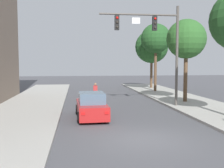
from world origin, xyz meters
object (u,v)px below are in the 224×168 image
Objects in this scene: pedestrian_crossing_road at (95,91)px; street_tree_second at (186,39)px; traffic_signal_mast at (156,37)px; street_tree_third at (156,39)px; street_tree_farthest at (152,47)px; car_lead_red at (92,106)px.

street_tree_second is (7.47, -2.00, 4.44)m from pedestrian_crossing_road.
traffic_signal_mast is 7.30m from pedestrian_crossing_road.
pedestrian_crossing_road is at bearing 165.03° from street_tree_second.
street_tree_farthest is (0.71, 4.19, -0.65)m from street_tree_third.
pedestrian_crossing_road is 0.22× the size of street_tree_farthest.
pedestrian_crossing_road reaches higher than car_lead_red.
pedestrian_crossing_road is at bearing -138.17° from street_tree_third.
car_lead_red is 7.25m from pedestrian_crossing_road.
traffic_signal_mast reaches higher than street_tree_second.
street_tree_second is 8.68m from street_tree_third.
street_tree_second reaches higher than pedestrian_crossing_road.
street_tree_third is 1.03× the size of street_tree_farthest.
traffic_signal_mast reaches higher than car_lead_red.
street_tree_second is (8.21, 5.22, 4.63)m from car_lead_red.
car_lead_red is at bearing -116.20° from street_tree_farthest.
pedestrian_crossing_road is (-4.26, 3.97, -4.40)m from traffic_signal_mast.
pedestrian_crossing_road is 8.91m from street_tree_second.
street_tree_third is at bearing 59.48° from car_lead_red.
street_tree_third reaches higher than pedestrian_crossing_road.
car_lead_red is 0.62× the size of street_tree_second.
traffic_signal_mast is 1.75× the size of car_lead_red.
street_tree_third is 4.30m from street_tree_farthest.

